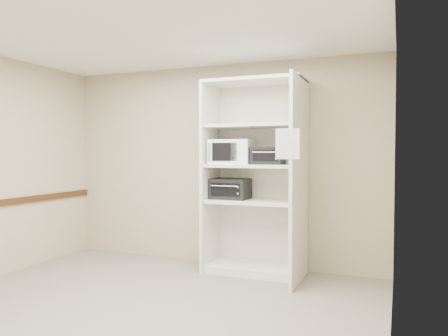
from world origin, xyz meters
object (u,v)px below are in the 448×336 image
at_px(toaster_oven_lower, 230,189).
at_px(toaster_oven_upper, 268,156).
at_px(shelving_unit, 258,183).
at_px(microwave, 232,152).

bearing_deg(toaster_oven_lower, toaster_oven_upper, -4.51).
distance_m(toaster_oven_upper, toaster_oven_lower, 0.67).
height_order(shelving_unit, toaster_oven_upper, shelving_unit).
bearing_deg(shelving_unit, toaster_oven_upper, -16.42).
bearing_deg(microwave, shelving_unit, 1.24).
xyz_separation_m(shelving_unit, toaster_oven_lower, (-0.38, 0.01, -0.08)).
xyz_separation_m(microwave, toaster_oven_lower, (-0.03, 0.04, -0.47)).
xyz_separation_m(shelving_unit, toaster_oven_upper, (0.14, -0.04, 0.35)).
relative_size(microwave, toaster_oven_lower, 1.10).
bearing_deg(shelving_unit, microwave, -174.81).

